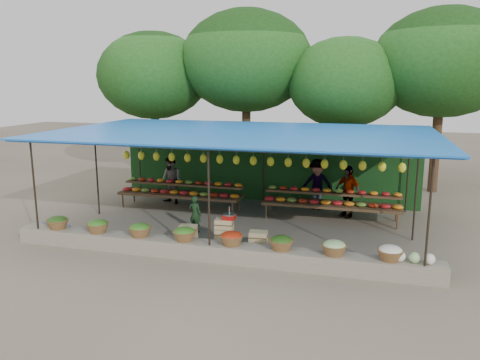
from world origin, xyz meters
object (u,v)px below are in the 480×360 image
(weighing_scale, at_px, (229,216))
(blue_crate_front, at_px, (45,230))
(vendor_seated, at_px, (195,214))
(blue_crate_back, at_px, (61,230))
(crate_counter, at_px, (223,236))

(weighing_scale, distance_m, blue_crate_front, 5.32)
(vendor_seated, xyz_separation_m, blue_crate_back, (-3.55, -1.24, -0.39))
(crate_counter, bearing_deg, blue_crate_back, -177.45)
(weighing_scale, xyz_separation_m, vendor_seated, (-1.33, 1.03, -0.32))
(vendor_seated, bearing_deg, weighing_scale, 154.14)
(weighing_scale, distance_m, blue_crate_back, 4.94)
(weighing_scale, xyz_separation_m, blue_crate_back, (-4.88, -0.21, -0.72))
(weighing_scale, height_order, vendor_seated, weighing_scale)
(weighing_scale, height_order, blue_crate_front, weighing_scale)
(crate_counter, distance_m, blue_crate_back, 4.72)
(vendor_seated, height_order, blue_crate_front, vendor_seated)
(weighing_scale, relative_size, vendor_seated, 0.32)
(vendor_seated, relative_size, blue_crate_back, 2.39)
(vendor_seated, bearing_deg, blue_crate_front, 32.08)
(crate_counter, height_order, blue_crate_back, crate_counter)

